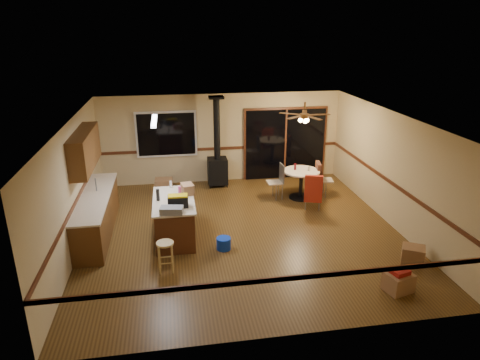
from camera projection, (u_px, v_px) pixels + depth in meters
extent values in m
plane|color=#503516|center=(242.00, 232.00, 9.70)|extent=(7.00, 7.00, 0.00)
plane|color=silver|center=(242.00, 119.00, 8.81)|extent=(7.00, 7.00, 0.00)
plane|color=tan|center=(222.00, 138.00, 12.50)|extent=(7.00, 0.00, 7.00)
plane|color=tan|center=(284.00, 261.00, 6.01)|extent=(7.00, 0.00, 7.00)
plane|color=tan|center=(73.00, 188.00, 8.72)|extent=(0.00, 7.00, 7.00)
plane|color=tan|center=(393.00, 170.00, 9.80)|extent=(0.00, 7.00, 7.00)
cube|color=black|center=(166.00, 134.00, 12.14)|extent=(1.72, 0.10, 1.32)
cube|color=black|center=(285.00, 144.00, 12.83)|extent=(2.52, 0.10, 2.10)
cube|color=#573316|center=(97.00, 215.00, 9.53)|extent=(0.60, 3.00, 0.86)
cube|color=beige|center=(95.00, 197.00, 9.37)|extent=(0.64, 3.04, 0.04)
cube|color=#573316|center=(85.00, 150.00, 9.19)|extent=(0.35, 2.00, 0.80)
cube|color=#4C2513|center=(175.00, 219.00, 9.32)|extent=(0.80, 1.60, 0.86)
cube|color=beige|center=(173.00, 200.00, 9.17)|extent=(0.88, 1.68, 0.04)
cube|color=black|center=(218.00, 171.00, 12.34)|extent=(0.55, 0.50, 0.75)
cylinder|color=black|center=(217.00, 128.00, 11.91)|extent=(0.18, 0.18, 1.77)
cylinder|color=brown|center=(304.00, 116.00, 10.85)|extent=(0.24, 0.24, 0.10)
cylinder|color=brown|center=(305.00, 105.00, 10.76)|extent=(0.05, 0.05, 0.16)
sphere|color=#FFD88C|center=(304.00, 121.00, 10.89)|extent=(0.16, 0.16, 0.16)
cube|color=white|center=(154.00, 121.00, 8.83)|extent=(0.10, 1.20, 0.04)
cube|color=slate|center=(172.00, 210.00, 8.46)|extent=(0.49, 0.32, 0.14)
cube|color=black|center=(178.00, 202.00, 8.76)|extent=(0.42, 0.23, 0.23)
cube|color=gold|center=(178.00, 196.00, 8.72)|extent=(0.40, 0.22, 0.03)
cube|color=#895F3D|center=(187.00, 189.00, 9.45)|extent=(0.30, 0.37, 0.22)
cylinder|color=black|center=(158.00, 195.00, 9.08)|extent=(0.08, 0.08, 0.25)
cylinder|color=#D84C8C|center=(180.00, 191.00, 9.37)|extent=(0.07, 0.07, 0.20)
cylinder|color=white|center=(171.00, 184.00, 9.80)|extent=(0.06, 0.06, 0.16)
cylinder|color=tan|center=(166.00, 257.00, 8.09)|extent=(0.40, 0.40, 0.60)
cylinder|color=#0D34BD|center=(224.00, 243.00, 8.93)|extent=(0.31, 0.31, 0.25)
cylinder|color=black|center=(300.00, 197.00, 11.61)|extent=(0.61, 0.61, 0.04)
cylinder|color=black|center=(301.00, 184.00, 11.49)|extent=(0.10, 0.10, 0.70)
cylinder|color=beige|center=(302.00, 171.00, 11.36)|extent=(0.98, 0.98, 0.04)
cylinder|color=#590C14|center=(295.00, 167.00, 11.39)|extent=(0.07, 0.07, 0.16)
cylinder|color=beige|center=(309.00, 169.00, 11.31)|extent=(0.06, 0.06, 0.13)
cube|color=tan|center=(275.00, 182.00, 11.45)|extent=(0.41, 0.41, 0.03)
cube|color=slate|center=(282.00, 173.00, 11.40)|extent=(0.04, 0.40, 0.50)
cube|color=tan|center=(313.00, 191.00, 10.83)|extent=(0.50, 0.50, 0.03)
cube|color=slate|center=(314.00, 185.00, 10.57)|extent=(0.39, 0.15, 0.50)
cube|color=#A02312|center=(313.00, 189.00, 10.59)|extent=(0.45, 0.23, 0.70)
cube|color=tan|center=(325.00, 180.00, 11.62)|extent=(0.46, 0.46, 0.03)
cube|color=slate|center=(319.00, 171.00, 11.54)|extent=(0.10, 0.40, 0.50)
cube|color=#4F2A1E|center=(318.00, 175.00, 11.57)|extent=(0.18, 0.45, 0.70)
cube|color=#895F3D|center=(164.00, 186.00, 11.95)|extent=(0.50, 0.40, 0.39)
cube|color=#895F3D|center=(398.00, 282.00, 7.51)|extent=(0.54, 0.49, 0.34)
cube|color=#895F3D|center=(413.00, 255.00, 8.41)|extent=(0.55, 0.52, 0.34)
cube|color=maroon|center=(400.00, 272.00, 7.44)|extent=(0.35, 0.31, 0.08)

